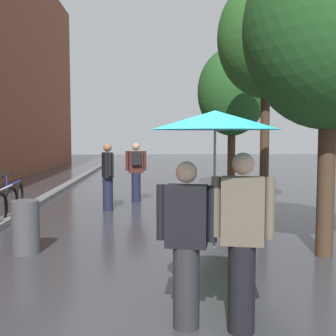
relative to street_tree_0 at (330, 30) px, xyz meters
The scene contains 8 objects.
kerb_strip 9.82m from the street_tree_0, 129.51° to the left, with size 0.30×36.00×0.12m, color slate.
street_tree_0 is the anchor object (origin of this frame).
street_tree_1 4.02m from the street_tree_0, 88.83° to the left, with size 2.38×2.38×5.72m.
street_tree_2 7.97m from the street_tree_0, 89.92° to the left, with size 2.34×2.34×4.85m.
couple_under_umbrella 3.82m from the street_tree_0, 130.50° to the right, with size 1.23×1.23×2.12m.
litter_bin 5.64m from the street_tree_0, behind, with size 0.44×0.44×0.85m, color #4C4C51.
pedestrian_walking_midground 6.25m from the street_tree_0, 132.25° to the left, with size 0.33×0.57×1.70m.
pedestrian_walking_far 6.91m from the street_tree_0, 119.49° to the left, with size 0.59×0.36×1.68m.
Camera 1 is at (-0.04, -3.56, 1.88)m, focal length 45.46 mm.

